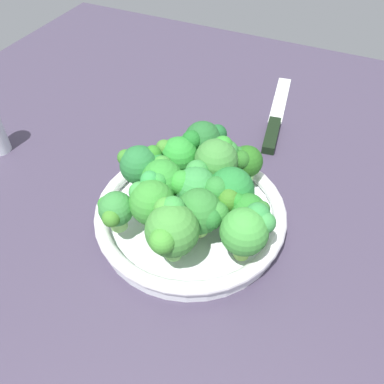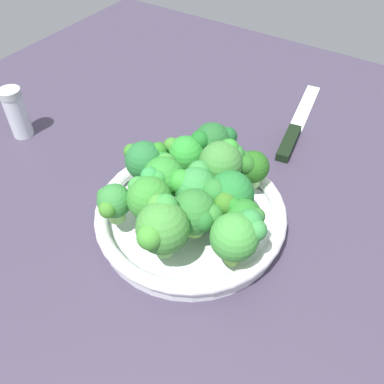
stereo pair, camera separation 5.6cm
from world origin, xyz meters
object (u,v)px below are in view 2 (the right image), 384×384
at_px(bowl, 192,215).
at_px(broccoli_floret_10, 163,177).
at_px(broccoli_floret_8, 238,235).
at_px(broccoli_floret_12, 251,166).
at_px(broccoli_floret_7, 149,197).
at_px(broccoli_floret_13, 244,217).
at_px(broccoli_floret_2, 146,160).
at_px(knife, 295,129).
at_px(broccoli_floret_1, 222,162).
at_px(broccoli_floret_5, 197,214).
at_px(broccoli_floret_3, 195,186).
at_px(broccoli_floret_9, 186,154).
at_px(broccoli_floret_11, 162,226).
at_px(broccoli_floret_6, 228,195).
at_px(broccoli_floret_0, 212,141).
at_px(broccoli_floret_4, 113,202).
at_px(pepper_shaker, 17,113).

height_order(bowl, broccoli_floret_10, broccoli_floret_10).
bearing_deg(broccoli_floret_10, broccoli_floret_8, 74.11).
xyz_separation_m(broccoli_floret_10, broccoli_floret_12, (-0.10, 0.09, -0.01)).
bearing_deg(broccoli_floret_8, broccoli_floret_7, -88.55).
bearing_deg(broccoli_floret_10, broccoli_floret_13, 89.91).
bearing_deg(broccoli_floret_2, broccoli_floret_10, 72.49).
bearing_deg(knife, broccoli_floret_12, 1.70).
relative_size(broccoli_floret_1, broccoli_floret_12, 1.37).
xyz_separation_m(bowl, broccoli_floret_1, (-0.06, 0.01, 0.06)).
height_order(broccoli_floret_5, knife, broccoli_floret_5).
bearing_deg(broccoli_floret_1, broccoli_floret_3, -9.16).
bearing_deg(broccoli_floret_9, broccoli_floret_11, 22.87).
relative_size(broccoli_floret_9, broccoli_floret_12, 1.13).
distance_m(broccoli_floret_6, broccoli_floret_11, 0.11).
xyz_separation_m(broccoli_floret_0, broccoli_floret_2, (0.09, -0.05, 0.00)).
distance_m(broccoli_floret_3, broccoli_floret_11, 0.09).
bearing_deg(broccoli_floret_4, broccoli_floret_13, 113.50).
xyz_separation_m(broccoli_floret_0, broccoli_floret_7, (0.15, -0.01, 0.00)).
height_order(broccoli_floret_2, broccoli_floret_12, broccoli_floret_2).
xyz_separation_m(broccoli_floret_4, broccoli_floret_5, (-0.04, 0.11, 0.00)).
xyz_separation_m(broccoli_floret_12, knife, (-0.20, -0.01, -0.06)).
height_order(broccoli_floret_7, knife, broccoli_floret_7).
height_order(broccoli_floret_0, broccoli_floret_8, broccoli_floret_8).
xyz_separation_m(broccoli_floret_7, broccoli_floret_12, (-0.14, 0.08, -0.01)).
relative_size(bowl, broccoli_floret_9, 4.27).
relative_size(broccoli_floret_4, broccoli_floret_13, 0.96).
relative_size(broccoli_floret_6, pepper_shaker, 0.75).
bearing_deg(knife, broccoli_floret_10, -15.03).
height_order(broccoli_floret_1, broccoli_floret_12, broccoli_floret_1).
bearing_deg(knife, broccoli_floret_3, -6.84).
relative_size(broccoli_floret_1, broccoli_floret_8, 1.03).
xyz_separation_m(broccoli_floret_0, broccoli_floret_8, (0.14, 0.12, 0.01)).
xyz_separation_m(broccoli_floret_5, broccoli_floret_11, (0.05, -0.02, 0.01)).
bearing_deg(broccoli_floret_8, knife, -170.62).
height_order(broccoli_floret_6, broccoli_floret_12, broccoli_floret_6).
bearing_deg(knife, broccoli_floret_13, 8.50).
xyz_separation_m(broccoli_floret_6, knife, (-0.28, -0.01, -0.07)).
height_order(broccoli_floret_2, broccoli_floret_7, same).
bearing_deg(broccoli_floret_13, broccoli_floret_1, -133.63).
distance_m(broccoli_floret_0, broccoli_floret_6, 0.11).
distance_m(broccoli_floret_4, broccoli_floret_13, 0.17).
distance_m(bowl, broccoli_floret_7, 0.09).
relative_size(broccoli_floret_5, broccoli_floret_7, 0.95).
bearing_deg(broccoli_floret_12, broccoli_floret_0, -98.55).
bearing_deg(broccoli_floret_9, broccoli_floret_4, -11.45).
relative_size(broccoli_floret_11, broccoli_floret_13, 1.35).
bearing_deg(broccoli_floret_13, broccoli_floret_0, -133.90).
bearing_deg(broccoli_floret_0, broccoli_floret_10, -8.15).
relative_size(broccoli_floret_10, broccoli_floret_11, 0.87).
height_order(broccoli_floret_3, pepper_shaker, broccoli_floret_3).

